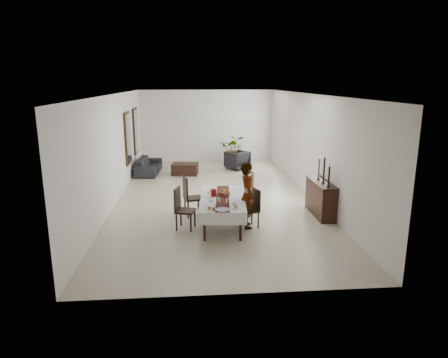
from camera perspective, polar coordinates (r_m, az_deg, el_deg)
floor at (r=12.71m, az=-1.35°, el=-2.53°), size 6.00×12.00×0.00m
ceiling at (r=12.20m, az=-1.44°, el=12.05°), size 6.00×12.00×0.02m
wall_back at (r=18.29m, az=-2.51°, el=7.60°), size 6.00×0.02×3.20m
wall_front at (r=6.52m, az=1.72°, el=-3.81°), size 6.00×0.02×3.20m
wall_left at (r=12.54m, az=-15.25°, el=4.27°), size 0.02×12.00×3.20m
wall_right at (r=12.88m, az=12.10°, el=4.69°), size 0.02×12.00×3.20m
dining_table_top at (r=10.07m, az=-0.19°, el=-2.89°), size 1.12×2.32×0.05m
table_leg_fl at (r=9.18m, az=-2.81°, el=-6.91°), size 0.07×0.07×0.66m
table_leg_fr at (r=9.17m, az=2.39°, el=-6.91°), size 0.07×0.07×0.66m
table_leg_bl at (r=11.20m, az=-2.29°, el=-3.04°), size 0.07×0.07×0.66m
table_leg_br at (r=11.20m, az=1.95°, el=-3.04°), size 0.07×0.07×0.66m
tablecloth_top at (r=10.06m, az=-0.19°, el=-2.73°), size 1.30×2.51×0.01m
tablecloth_drape_left at (r=10.12m, az=-3.31°, el=-3.47°), size 0.21×2.41×0.28m
tablecloth_drape_right at (r=10.11m, az=2.93°, el=-3.47°), size 0.21×2.41×0.28m
tablecloth_drape_near at (r=8.95m, az=-0.22°, el=-5.77°), size 1.10×0.10×0.28m
tablecloth_drape_far at (r=11.26m, az=-0.17°, el=-1.65°), size 1.10×0.10×0.28m
table_runner at (r=10.06m, az=-0.19°, el=-2.69°), size 0.52×2.37×0.00m
red_pitcher at (r=10.17m, az=-1.51°, el=-1.97°), size 0.15×0.15×0.19m
pitcher_handle at (r=10.17m, az=-1.96°, el=-1.97°), size 0.11×0.03×0.11m
wine_glass_near at (r=9.45m, az=0.48°, el=-3.29°), size 0.07×0.07×0.16m
wine_glass_mid at (r=9.54m, az=-0.77°, el=-3.12°), size 0.07×0.07×0.16m
wine_glass_far at (r=10.08m, az=0.08°, el=-2.19°), size 0.07×0.07×0.16m
teacup_right at (r=9.51m, az=1.50°, el=-3.50°), size 0.08×0.08×0.06m
saucer_right at (r=9.52m, az=1.50°, el=-3.63°), size 0.14×0.14×0.01m
teacup_left at (r=9.74m, az=-1.86°, el=-3.09°), size 0.08×0.08×0.06m
saucer_left at (r=9.75m, az=-1.85°, el=-3.22°), size 0.14×0.14×0.01m
plate_near_right at (r=9.25m, az=1.72°, el=-4.15°), size 0.23×0.23×0.01m
bread_near_right at (r=9.25m, az=1.72°, el=-3.99°), size 0.08×0.08×0.08m
plate_near_left at (r=9.39m, az=-1.93°, el=-3.88°), size 0.23×0.23×0.01m
plate_far_left at (r=10.56m, az=-1.81°, el=-1.87°), size 0.23×0.23×0.01m
serving_tray at (r=9.11m, az=-0.21°, el=-4.41°), size 0.34×0.34×0.02m
jam_jar_a at (r=9.08m, az=-1.52°, el=-4.31°), size 0.06×0.06×0.07m
jam_jar_b at (r=9.14m, az=-2.10°, el=-4.20°), size 0.06×0.06×0.07m
fruit_basket at (r=10.27m, az=0.08°, el=-2.08°), size 0.28×0.28×0.09m
fruit_red at (r=10.27m, az=0.23°, el=-1.67°), size 0.08×0.08×0.08m
fruit_green at (r=10.28m, az=-0.13°, el=-1.66°), size 0.08×0.08×0.08m
fruit_yellow at (r=10.21m, az=0.08°, el=-1.77°), size 0.08×0.08×0.08m
chair_right_near_seat at (r=10.00m, az=3.63°, el=-4.53°), size 0.53×0.53×0.05m
chair_right_near_leg_fl at (r=10.02m, az=4.92°, el=-5.91°), size 0.05×0.05×0.41m
chair_right_near_leg_fr at (r=10.29m, az=4.01°, el=-5.34°), size 0.05×0.05×0.41m
chair_right_near_leg_bl at (r=9.86m, az=3.20°, el=-6.19°), size 0.05×0.05×0.41m
chair_right_near_leg_br at (r=10.15m, az=2.32°, el=-5.60°), size 0.05×0.05×0.41m
chair_right_near_back at (r=10.01m, az=4.60°, el=-2.86°), size 0.17×0.40×0.52m
chair_right_far_seat at (r=11.10m, az=2.90°, el=-2.30°), size 0.59×0.59×0.05m
chair_right_far_leg_fl at (r=10.97m, az=3.75°, el=-3.94°), size 0.06×0.06×0.47m
chair_right_far_leg_fr at (r=11.34m, az=4.00°, el=-3.35°), size 0.06×0.06×0.47m
chair_right_far_leg_bl at (r=11.02m, az=1.74°, el=-3.83°), size 0.06×0.06×0.47m
chair_right_far_leg_br at (r=11.39m, az=2.06°, el=-3.25°), size 0.06×0.06×0.47m
chair_right_far_back at (r=10.99m, az=4.04°, el=-0.73°), size 0.17×0.47×0.61m
chair_left_near_seat at (r=9.89m, az=-5.52°, el=-4.57°), size 0.55×0.55×0.05m
chair_left_near_leg_fl at (r=10.19m, az=-6.19°, el=-5.49°), size 0.05×0.05×0.44m
chair_left_near_leg_fr at (r=9.86m, az=-6.81°, el=-6.17°), size 0.05×0.05×0.44m
chair_left_near_leg_bl at (r=10.09m, az=-4.20°, el=-5.64°), size 0.05×0.05×0.44m
chair_left_near_leg_br at (r=9.76m, az=-4.76°, el=-6.34°), size 0.05×0.05×0.44m
chair_left_near_back at (r=9.86m, az=-6.69°, el=-2.82°), size 0.16×0.44×0.57m
chair_left_far_seat at (r=10.86m, az=-4.43°, el=-2.77°), size 0.56×0.56×0.05m
chair_left_far_leg_fl at (r=11.07m, az=-5.59°, el=-3.85°), size 0.06×0.06×0.46m
chair_left_far_leg_fr at (r=10.71m, az=-5.14°, el=-4.44°), size 0.06×0.06×0.46m
chair_left_far_leg_bl at (r=11.15m, az=-3.69°, el=-3.68°), size 0.06×0.06×0.46m
chair_left_far_leg_br at (r=10.80m, az=-3.18°, el=-4.25°), size 0.06×0.06×0.46m
chair_left_far_back at (r=10.72m, az=-5.55°, el=-1.25°), size 0.15×0.46×0.59m
woman at (r=9.90m, az=3.39°, el=-2.35°), size 0.42×0.62×1.64m
sideboard_body at (r=11.21m, az=13.61°, el=-2.76°), size 0.40×1.51×0.90m
sideboard_top at (r=11.09m, az=13.75°, el=-0.45°), size 0.44×1.57×0.03m
candlestick_near_base at (r=10.57m, az=14.68°, el=-1.02°), size 0.10×0.10×0.03m
candlestick_near_shaft at (r=10.51m, az=14.77°, el=0.38°), size 0.05×0.05×0.50m
candlestick_near_candle at (r=10.45m, az=14.87°, el=1.94°), size 0.04×0.04×0.08m
candlestick_mid_base at (r=10.94m, az=14.00°, el=-0.49°), size 0.10×0.10×0.03m
candlestick_mid_shaft at (r=10.86m, az=14.10°, el=1.26°), size 0.05×0.05×0.65m
candlestick_mid_candle at (r=10.79m, az=14.22°, el=3.16°), size 0.04×0.04×0.08m
candlestick_far_base at (r=11.31m, az=13.36°, el=0.01°), size 0.10×0.10×0.03m
candlestick_far_shaft at (r=11.25m, az=13.44°, el=1.46°), size 0.05×0.05×0.55m
candlestick_far_candle at (r=11.19m, az=13.53°, el=3.04°), size 0.04×0.04×0.08m
sofa at (r=16.18m, az=-10.70°, el=1.91°), size 0.94×2.12×0.61m
armchair at (r=16.62m, az=1.90°, el=2.73°), size 1.15×1.16×0.76m
coffee_table at (r=15.72m, az=-5.60°, el=1.43°), size 1.08×0.80×0.44m
potted_plant at (r=17.73m, az=1.40°, el=4.26°), size 1.33×1.21×1.27m
mirror_frame_near at (r=14.68m, az=-13.58°, el=5.70°), size 0.06×1.05×1.85m
mirror_glass_near at (r=14.68m, az=-13.45°, el=5.71°), size 0.01×0.90×1.70m
mirror_frame_far at (r=16.74m, az=-12.52°, el=6.72°), size 0.06×1.05×1.85m
mirror_glass_far at (r=16.74m, az=-12.40°, el=6.72°), size 0.01×0.90×1.70m
fan_rod at (r=15.20m, az=-2.11°, el=12.02°), size 0.04×0.04×0.20m
fan_hub at (r=15.20m, az=-2.10°, el=11.26°), size 0.16×0.16×0.08m
fan_blade_n at (r=15.55m, az=-2.16°, el=11.32°), size 0.10×0.55×0.01m
fan_blade_s at (r=14.86m, az=-2.04°, el=11.20°), size 0.10×0.55×0.01m
fan_blade_e at (r=15.22m, az=-0.76°, el=11.27°), size 0.55×0.10×0.01m
fan_blade_w at (r=15.19m, az=-3.45°, el=11.25°), size 0.55×0.10×0.01m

